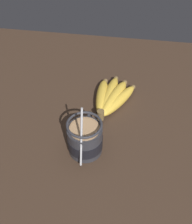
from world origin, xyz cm
name	(u,v)px	position (x,y,z in cm)	size (l,w,h in cm)	color
table	(95,138)	(0.00, 0.00, 1.71)	(109.07, 109.07, 3.41)	#332319
coffee_mug	(85,139)	(-5.31, 1.58, 7.57)	(13.87, 8.71, 16.15)	#28282D
banana_bunch	(111,97)	(13.65, -2.77, 5.23)	(20.28, 12.51, 4.25)	brown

